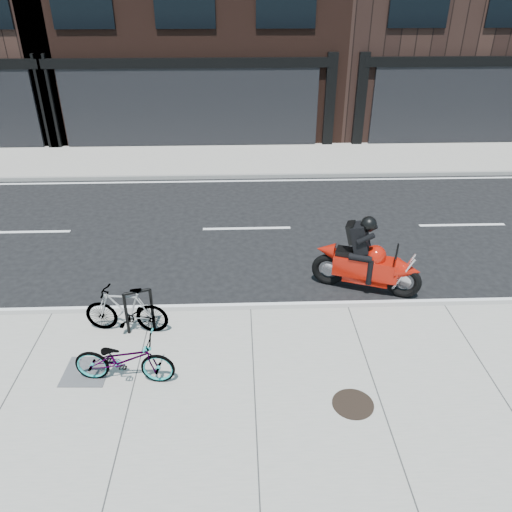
{
  "coord_description": "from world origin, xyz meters",
  "views": [
    {
      "loc": [
        -0.2,
        -10.31,
        6.04
      ],
      "look_at": [
        0.14,
        -1.16,
        0.9
      ],
      "focal_mm": 35.0,
      "sensor_mm": 36.0,
      "label": 1
    }
  ],
  "objects_px": {
    "manhole_cover": "(353,404)",
    "utility_grate": "(86,372)",
    "motorcycle": "(372,262)",
    "bicycle_front": "(124,359)",
    "bicycle_rear": "(126,310)",
    "bike_rack": "(139,307)"
  },
  "relations": [
    {
      "from": "bicycle_rear",
      "to": "manhole_cover",
      "type": "xyz_separation_m",
      "value": [
        3.9,
        -2.04,
        -0.47
      ]
    },
    {
      "from": "bicycle_front",
      "to": "utility_grate",
      "type": "bearing_deg",
      "value": 80.07
    },
    {
      "from": "bike_rack",
      "to": "utility_grate",
      "type": "xyz_separation_m",
      "value": [
        -0.76,
        -1.14,
        -0.52
      ]
    },
    {
      "from": "bicycle_rear",
      "to": "manhole_cover",
      "type": "distance_m",
      "value": 4.42
    },
    {
      "from": "bike_rack",
      "to": "manhole_cover",
      "type": "distance_m",
      "value": 4.21
    },
    {
      "from": "motorcycle",
      "to": "bicycle_front",
      "type": "bearing_deg",
      "value": -129.05
    },
    {
      "from": "motorcycle",
      "to": "manhole_cover",
      "type": "bearing_deg",
      "value": -86.28
    },
    {
      "from": "bicycle_rear",
      "to": "bicycle_front",
      "type": "bearing_deg",
      "value": 16.31
    },
    {
      "from": "motorcycle",
      "to": "utility_grate",
      "type": "relative_size",
      "value": 3.03
    },
    {
      "from": "bicycle_rear",
      "to": "motorcycle",
      "type": "bearing_deg",
      "value": 112.8
    },
    {
      "from": "bicycle_front",
      "to": "motorcycle",
      "type": "relative_size",
      "value": 0.74
    },
    {
      "from": "motorcycle",
      "to": "bicycle_rear",
      "type": "bearing_deg",
      "value": -143.33
    },
    {
      "from": "bicycle_front",
      "to": "manhole_cover",
      "type": "xyz_separation_m",
      "value": [
        3.68,
        -0.7,
        -0.43
      ]
    },
    {
      "from": "manhole_cover",
      "to": "utility_grate",
      "type": "xyz_separation_m",
      "value": [
        -4.41,
        0.9,
        0.0
      ]
    },
    {
      "from": "motorcycle",
      "to": "utility_grate",
      "type": "height_order",
      "value": "motorcycle"
    },
    {
      "from": "bike_rack",
      "to": "bicycle_front",
      "type": "distance_m",
      "value": 1.34
    },
    {
      "from": "bike_rack",
      "to": "bicycle_front",
      "type": "height_order",
      "value": "bike_rack"
    },
    {
      "from": "bike_rack",
      "to": "bicycle_front",
      "type": "xyz_separation_m",
      "value": [
        -0.03,
        -1.34,
        -0.09
      ]
    },
    {
      "from": "bicycle_rear",
      "to": "motorcycle",
      "type": "relative_size",
      "value": 0.7
    },
    {
      "from": "bicycle_front",
      "to": "motorcycle",
      "type": "height_order",
      "value": "motorcycle"
    },
    {
      "from": "bike_rack",
      "to": "manhole_cover",
      "type": "height_order",
      "value": "bike_rack"
    },
    {
      "from": "motorcycle",
      "to": "utility_grate",
      "type": "xyz_separation_m",
      "value": [
        -5.47,
        -2.54,
        -0.58
      ]
    }
  ]
}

